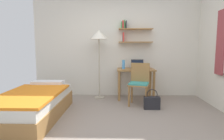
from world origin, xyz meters
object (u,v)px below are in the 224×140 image
Objects in this scene: water_bottle at (124,64)px; handbag at (152,102)px; bed at (34,105)px; standing_lamp at (99,38)px; desk at (136,75)px; desk_chair at (139,82)px; laptop at (137,66)px; book_stack at (146,66)px.

water_bottle is 0.52× the size of handbag.
standing_lamp is (1.05, 1.37, 1.24)m from bed.
standing_lamp is 7.72× the size of water_bottle.
handbag is at bearing -72.39° from desk.
desk_chair is at bearing -29.19° from standing_lamp.
desk_chair is (1.97, 0.85, 0.27)m from bed.
handbag is (1.15, -0.82, -1.34)m from standing_lamp.
laptop is 1.11m from handbag.
water_bottle is (-0.30, -0.01, 0.25)m from desk.
desk_chair reaches higher than bed.
desk is 0.52m from desk_chair.
laptop is at bearing 88.72° from desk_chair.
bed is at bearing -156.74° from desk_chair.
laptop is 1.35× the size of book_stack.
standing_lamp is 1.95m from handbag.
bed is at bearing -166.12° from handbag.
standing_lamp is 1.16m from laptop.
standing_lamp is at bearing 144.55° from handbag.
desk is 2.89× the size of laptop.
book_stack is at bearing 68.96° from desk_chair.
bed is 8.79× the size of water_bottle.
handbag is at bearing -76.02° from laptop.
bed is 2.27m from handbag.
water_bottle reaches higher than book_stack.
handbag is (0.22, -0.87, -0.65)m from laptop.
handbag is at bearing -35.45° from standing_lamp.
water_bottle is at bearing 124.62° from handbag.
handbag is (0.56, -0.81, -0.70)m from water_bottle.
handbag is (2.20, 0.54, -0.10)m from bed.
desk_chair reaches higher than book_stack.
bed is 1.14× the size of standing_lamp.
bed is 4.58× the size of handbag.
water_bottle is (1.64, 1.35, 0.60)m from bed.
water_bottle is 0.93× the size of book_stack.
laptop is (0.01, 0.56, 0.28)m from desk_chair.
desk is at bearing -133.86° from laptop.
standing_lamp is 7.19× the size of book_stack.
standing_lamp is (-0.93, 0.52, 0.97)m from desk_chair.
desk is 0.99× the size of desk_chair.
laptop is at bearing 46.14° from desk.
standing_lamp is at bearing -177.39° from book_stack.
desk reaches higher than bed.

